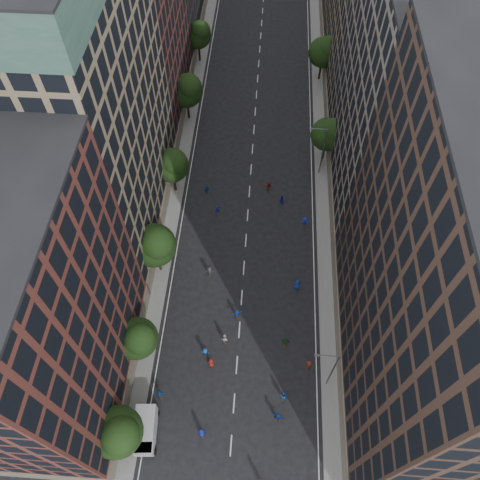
{
  "coord_description": "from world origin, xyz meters",
  "views": [
    {
      "loc": [
        1.65,
        -5.2,
        54.76
      ],
      "look_at": [
        -0.74,
        30.17,
        2.0
      ],
      "focal_mm": 35.0,
      "sensor_mm": 36.0,
      "label": 1
    }
  ],
  "objects": [
    {
      "name": "tree_left_3",
      "position": [
        -11.02,
        39.85,
        5.82
      ],
      "size": [
        5.0,
        5.0,
        8.58
      ],
      "color": "black",
      "rests_on": "ground"
    },
    {
      "name": "streetlamp_near",
      "position": [
        10.37,
        12.0,
        5.17
      ],
      "size": [
        2.64,
        0.22,
        9.06
      ],
      "color": "#595B60",
      "rests_on": "ground"
    },
    {
      "name": "bldg_right_b",
      "position": [
        19.0,
        44.0,
        16.5
      ],
      "size": [
        14.0,
        28.0,
        33.0
      ],
      "primitive_type": "cube",
      "color": "#6B6358",
      "rests_on": "ground"
    },
    {
      "name": "sidewalk_left",
      "position": [
        -12.0,
        47.5,
        0.07
      ],
      "size": [
        4.0,
        105.0,
        0.15
      ],
      "primitive_type": "cube",
      "color": "slate",
      "rests_on": "ground"
    },
    {
      "name": "tree_left_1",
      "position": [
        -11.02,
        13.86,
        5.55
      ],
      "size": [
        4.8,
        4.8,
        8.21
      ],
      "color": "black",
      "rests_on": "ground"
    },
    {
      "name": "skater_13",
      "position": [
        -4.44,
        36.04,
        0.82
      ],
      "size": [
        0.71,
        0.6,
        1.64
      ],
      "primitive_type": "imported",
      "rotation": [
        0.0,
        0.0,
        3.55
      ],
      "color": "navy",
      "rests_on": "ground"
    },
    {
      "name": "skater_2",
      "position": [
        5.56,
        10.03,
        0.85
      ],
      "size": [
        0.89,
        0.73,
        1.69
      ],
      "primitive_type": "imported",
      "rotation": [
        0.0,
        0.0,
        3.03
      ],
      "color": "#164FB5",
      "rests_on": "ground"
    },
    {
      "name": "skater_12",
      "position": [
        7.14,
        24.42,
        0.93
      ],
      "size": [
        1.05,
        0.85,
        1.86
      ],
      "primitive_type": "imported",
      "rotation": [
        0.0,
        0.0,
        2.82
      ],
      "color": "#123296",
      "rests_on": "ground"
    },
    {
      "name": "tree_left_2",
      "position": [
        -10.99,
        25.83,
        6.36
      ],
      "size": [
        5.6,
        5.6,
        9.45
      ],
      "color": "black",
      "rests_on": "ground"
    },
    {
      "name": "skater_14",
      "position": [
        4.84,
        38.48,
        0.84
      ],
      "size": [
        0.95,
        0.82,
        1.67
      ],
      "primitive_type": "imported",
      "rotation": [
        0.0,
        0.0,
        2.88
      ],
      "color": "#131C9E",
      "rests_on": "ground"
    },
    {
      "name": "tree_right_a",
      "position": [
        11.38,
        47.85,
        5.63
      ],
      "size": [
        5.0,
        5.0,
        8.39
      ],
      "color": "black",
      "rests_on": "ground"
    },
    {
      "name": "skater_8",
      "position": [
        -1.73,
        16.4,
        0.86
      ],
      "size": [
        1.03,
        0.93,
        1.73
      ],
      "primitive_type": "imported",
      "rotation": [
        0.0,
        0.0,
        3.55
      ],
      "color": "silver",
      "rests_on": "ground"
    },
    {
      "name": "skater_0",
      "position": [
        -3.26,
        5.45,
        0.82
      ],
      "size": [
        0.91,
        0.71,
        1.64
      ],
      "primitive_type": "imported",
      "rotation": [
        0.0,
        0.0,
        3.41
      ],
      "color": "#1520B1",
      "rests_on": "ground"
    },
    {
      "name": "skater_5",
      "position": [
        4.93,
        7.7,
        0.81
      ],
      "size": [
        1.56,
        1.01,
        1.61
      ],
      "primitive_type": "imported",
      "rotation": [
        0.0,
        0.0,
        2.75
      ],
      "color": "#123596",
      "rests_on": "ground"
    },
    {
      "name": "tree_left_0",
      "position": [
        -11.01,
        3.85,
        5.96
      ],
      "size": [
        5.2,
        5.2,
        8.83
      ],
      "color": "black",
      "rests_on": "ground"
    },
    {
      "name": "skater_9",
      "position": [
        -4.49,
        25.67,
        0.82
      ],
      "size": [
        1.1,
        0.68,
        1.65
      ],
      "primitive_type": "imported",
      "rotation": [
        0.0,
        0.0,
        3.21
      ],
      "color": "#37373B",
      "rests_on": "ground"
    },
    {
      "name": "sidewalk_right",
      "position": [
        12.0,
        47.5,
        0.07
      ],
      "size": [
        4.0,
        105.0,
        0.15
      ],
      "primitive_type": "cube",
      "color": "slate",
      "rests_on": "ground"
    },
    {
      "name": "skater_16",
      "position": [
        -6.32,
        39.66,
        0.84
      ],
      "size": [
        1.06,
        0.76,
        1.67
      ],
      "primitive_type": "imported",
      "rotation": [
        0.0,
        0.0,
        3.55
      ],
      "color": "blue",
      "rests_on": "ground"
    },
    {
      "name": "skater_7",
      "position": [
        8.5,
        13.87,
        0.86
      ],
      "size": [
        0.73,
        0.6,
        1.72
      ],
      "primitive_type": "imported",
      "rotation": [
        0.0,
        0.0,
        2.79
      ],
      "color": "maroon",
      "rests_on": "ground"
    },
    {
      "name": "bldg_right_a",
      "position": [
        19.0,
        15.0,
        18.0
      ],
      "size": [
        14.0,
        30.0,
        36.0
      ],
      "primitive_type": "cube",
      "color": "#412D23",
      "rests_on": "ground"
    },
    {
      "name": "skater_3",
      "position": [
        -3.84,
        14.49,
        0.81
      ],
      "size": [
        1.09,
        0.68,
        1.62
      ],
      "primitive_type": "imported",
      "rotation": [
        0.0,
        0.0,
        3.06
      ],
      "color": "#1651B4",
      "rests_on": "ground"
    },
    {
      "name": "bldg_left_c",
      "position": [
        -19.0,
        58.0,
        14.0
      ],
      "size": [
        14.0,
        20.0,
        28.0
      ],
      "primitive_type": "cube",
      "color": "brown",
      "rests_on": "ground"
    },
    {
      "name": "tree_left_5",
      "position": [
        -11.02,
        71.86,
        5.68
      ],
      "size": [
        4.8,
        4.8,
        8.33
      ],
      "color": "black",
      "rests_on": "ground"
    },
    {
      "name": "skater_4",
      "position": [
        -8.44,
        9.18,
        0.87
      ],
      "size": [
        1.08,
        0.62,
        1.74
      ],
      "primitive_type": "imported",
      "rotation": [
        0.0,
        0.0,
        3.34
      ],
      "color": "#13469A",
      "rests_on": "ground"
    },
    {
      "name": "ground",
      "position": [
        0.0,
        40.0,
        0.0
      ],
      "size": [
        240.0,
        240.0,
        0.0
      ],
      "primitive_type": "plane",
      "color": "black",
      "rests_on": "ground"
    },
    {
      "name": "skater_15",
      "position": [
        8.2,
        34.73,
        0.8
      ],
      "size": [
        1.07,
        0.66,
        1.61
      ],
      "primitive_type": "imported",
      "rotation": [
        0.0,
        0.0,
        3.08
      ],
      "color": "#1626B7",
      "rests_on": "ground"
    },
    {
      "name": "skater_17",
      "position": [
        2.85,
        41.11,
        0.76
      ],
      "size": [
        1.43,
        0.52,
        1.52
      ],
      "primitive_type": "imported",
      "rotation": [
        0.0,
        0.0,
        3.09
      ],
      "color": "maroon",
      "rests_on": "ground"
    },
    {
      "name": "cargo_van",
      "position": [
        -9.31,
        5.26,
        1.38
      ],
      "size": [
        2.68,
        5.09,
        2.62
      ],
      "rotation": [
        0.0,
        0.0,
        0.08
      ],
      "color": "silver",
      "rests_on": "ground"
    },
    {
      "name": "skater_6",
      "position": [
        -3.01,
        13.26,
        0.85
      ],
      "size": [
        0.93,
        0.71,
        1.69
      ],
      "primitive_type": "imported",
      "rotation": [
        0.0,
        0.0,
        3.37
      ],
      "color": "maroon",
      "rests_on": "ground"
    },
    {
      "name": "skater_10",
      "position": [
        5.69,
        16.45,
        0.93
      ],
      "size": [
        1.14,
        0.57,
        1.87
      ],
      "primitive_type": "imported",
      "rotation": [
        0.0,
        0.0,
        3.03
      ],
      "color": "#1B5B22",
      "rests_on": "ground"
    },
    {
      "name": "tree_left_4",
      "position": [
        -11.0,
        55.84,
        6.1
      ],
      "size": [
        5.4,
        5.4,
        9.08
      ],
      "color": "black",
      "rests_on": "ground"
    },
    {
      "name": "skater_11",
      "position": [
        -0.45,
        19.79,
        0.76
      ],
      "size": [
        1.47,
        0.87,
        1.51
      ],
      "primitive_type": "imported",
      "rotation": [
        0.0,
        0.0,
        3.46
      ],
      "color": "blue",
      "rests_on": "ground"
    },
    {
      "name": "bldg_left_a",
      "position": [
        -19.0,
        11.0,
        15.0
      ],
      "size": [
        14.0,
        22.0,
        30.0
      ],
      "primitive_type": "cube",
      "color": "brown",
      "rests_on": "ground"
    },
    {
      "name": "tree_right_b",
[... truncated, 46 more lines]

